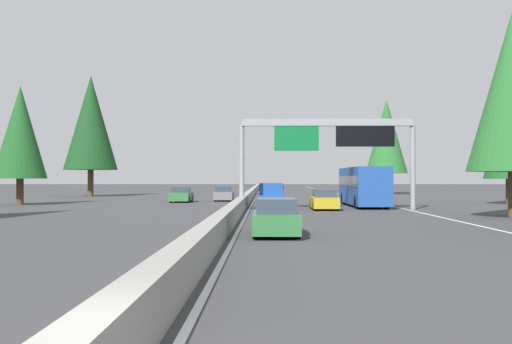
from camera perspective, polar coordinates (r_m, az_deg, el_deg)
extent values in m
plane|color=#38383A|center=(65.84, -0.34, -2.52)|extent=(320.00, 320.00, 0.00)
cube|color=gray|center=(85.82, -0.24, -1.76)|extent=(180.00, 0.56, 0.90)
cube|color=silver|center=(76.48, 8.50, -2.24)|extent=(160.00, 0.16, 0.01)
cube|color=silver|center=(75.83, 0.02, -2.26)|extent=(160.00, 0.16, 0.01)
cylinder|color=gray|center=(44.70, -1.31, 0.40)|extent=(0.36, 0.36, 6.02)
cylinder|color=gray|center=(45.90, 14.24, 0.39)|extent=(0.36, 0.36, 6.02)
cube|color=gray|center=(45.05, 6.56, 4.55)|extent=(0.50, 12.32, 0.50)
cube|color=#0C602D|center=(44.65, 3.75, 3.18)|extent=(0.12, 3.20, 1.90)
cube|color=black|center=(45.17, 10.01, 3.27)|extent=(0.16, 4.20, 1.50)
cube|color=#2D6B38|center=(24.56, 1.85, -4.62)|extent=(4.40, 1.80, 0.76)
cube|color=#2D3847|center=(24.30, 1.85, -3.10)|extent=(2.46, 1.51, 0.56)
cylinder|color=black|center=(25.98, 0.05, -4.86)|extent=(0.64, 0.22, 0.64)
cylinder|color=black|center=(26.00, 3.54, -4.85)|extent=(0.64, 0.22, 0.64)
cylinder|color=black|center=(23.17, -0.06, -5.38)|extent=(0.64, 0.22, 0.64)
cylinder|color=black|center=(23.20, 3.86, -5.37)|extent=(0.64, 0.22, 0.64)
cube|color=#AD931E|center=(44.64, 6.27, -2.78)|extent=(4.40, 1.80, 0.76)
cube|color=#2D3847|center=(44.40, 6.30, -1.94)|extent=(2.46, 1.51, 0.56)
cylinder|color=black|center=(45.98, 5.13, -2.98)|extent=(0.64, 0.22, 0.64)
cylinder|color=black|center=(46.12, 7.09, -2.97)|extent=(0.64, 0.22, 0.64)
cylinder|color=black|center=(43.17, 5.40, -3.14)|extent=(0.64, 0.22, 0.64)
cylinder|color=black|center=(43.33, 7.49, -3.12)|extent=(0.64, 0.22, 0.64)
cube|color=#1E4793|center=(47.87, 1.41, -2.54)|extent=(5.60, 2.00, 0.70)
cube|color=#1E4793|center=(48.86, 1.40, -1.56)|extent=(2.24, 1.84, 0.90)
cube|color=#2D3847|center=(48.85, 1.40, -1.45)|extent=(2.02, 1.92, 0.41)
cylinder|color=black|center=(49.72, 0.40, -2.70)|extent=(0.80, 0.28, 0.80)
cylinder|color=black|center=(49.74, 2.39, -2.70)|extent=(0.80, 0.28, 0.80)
cylinder|color=black|center=(46.03, 0.36, -2.88)|extent=(0.80, 0.28, 0.80)
cylinder|color=black|center=(46.05, 2.51, -2.88)|extent=(0.80, 0.28, 0.80)
cube|color=#2D6B38|center=(84.54, 1.11, -1.73)|extent=(4.40, 1.80, 0.76)
cube|color=#2D3847|center=(84.30, 1.11, -1.28)|extent=(2.46, 1.51, 0.56)
cylinder|color=black|center=(85.95, 0.58, -1.85)|extent=(0.64, 0.22, 0.64)
cylinder|color=black|center=(85.95, 1.64, -1.85)|extent=(0.64, 0.22, 0.64)
cylinder|color=black|center=(83.13, 0.57, -1.89)|extent=(0.64, 0.22, 0.64)
cylinder|color=black|center=(83.14, 1.66, -1.89)|extent=(0.64, 0.22, 0.64)
cube|color=#1E4793|center=(50.33, 9.84, -1.25)|extent=(11.50, 2.50, 2.90)
cube|color=#2D3847|center=(50.32, 9.83, -0.83)|extent=(11.04, 2.55, 0.84)
cylinder|color=black|center=(54.19, 8.03, -2.42)|extent=(1.00, 0.30, 1.00)
cylinder|color=black|center=(54.50, 10.32, -2.40)|extent=(1.00, 0.30, 1.00)
cylinder|color=black|center=(46.21, 9.26, -2.74)|extent=(1.00, 0.30, 1.00)
cylinder|color=black|center=(46.58, 11.94, -2.72)|extent=(1.00, 0.30, 1.00)
cube|color=#2D6B38|center=(58.56, -6.87, -2.25)|extent=(4.40, 1.80, 0.76)
cube|color=#2D3847|center=(58.33, -6.90, -1.61)|extent=(2.46, 1.51, 0.56)
cylinder|color=black|center=(60.08, -7.43, -2.40)|extent=(0.64, 0.22, 0.64)
cylinder|color=black|center=(59.87, -5.94, -2.41)|extent=(0.64, 0.22, 0.64)
cylinder|color=black|center=(57.29, -7.84, -2.49)|extent=(0.64, 0.22, 0.64)
cylinder|color=black|center=(57.07, -6.27, -2.50)|extent=(0.64, 0.22, 0.64)
cube|color=slate|center=(61.10, -2.95, -2.18)|extent=(4.40, 1.80, 0.76)
cube|color=#2D3847|center=(60.87, -2.97, -1.57)|extent=(2.46, 1.51, 0.56)
cylinder|color=black|center=(62.57, -3.59, -2.33)|extent=(0.64, 0.22, 0.64)
cylinder|color=black|center=(62.47, -2.14, -2.34)|extent=(0.64, 0.22, 0.64)
cylinder|color=black|center=(59.77, -3.80, -2.42)|extent=(0.64, 0.22, 0.64)
cylinder|color=black|center=(59.66, -2.29, -2.42)|extent=(0.64, 0.22, 0.64)
cylinder|color=#4C3823|center=(58.41, 22.29, -1.66)|extent=(0.60, 0.60, 2.19)
cone|color=#194C1E|center=(58.52, 22.27, 3.22)|extent=(4.38, 4.38, 7.77)
cylinder|color=#4C3823|center=(89.33, 11.92, -1.05)|extent=(0.68, 0.68, 2.94)
cone|color=#236028|center=(89.52, 11.92, 3.23)|extent=(5.88, 5.88, 10.42)
cylinder|color=#4C3823|center=(56.00, -20.90, -1.70)|extent=(0.60, 0.60, 2.22)
cone|color=#194C1E|center=(56.12, -20.88, 3.46)|extent=(4.44, 4.44, 7.87)
cylinder|color=#4C3823|center=(79.50, -14.98, -0.98)|extent=(0.72, 0.72, 3.30)
cone|color=#143D19|center=(79.80, -14.97, 4.41)|extent=(6.60, 6.60, 11.69)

